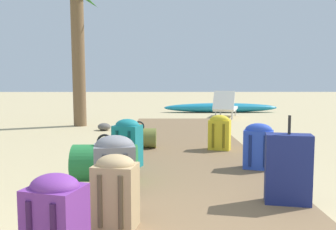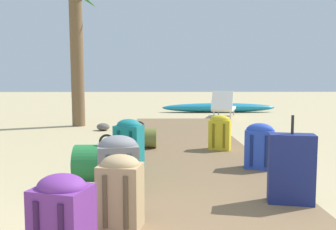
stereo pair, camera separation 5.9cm
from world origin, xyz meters
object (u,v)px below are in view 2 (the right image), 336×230
(backpack_yellow, at_px, (220,131))
(kayak, at_px, (219,108))
(backpack_tan, at_px, (120,190))
(backpack_blue, at_px, (260,145))
(duffel_bag_green, at_px, (107,163))
(lounge_chair, at_px, (224,107))
(backpack_grey, at_px, (118,169))
(duffel_bag_olive, at_px, (139,138))
(backpack_purple, at_px, (62,219))
(backpack_teal, at_px, (129,142))
(suitcase_navy, at_px, (291,169))

(backpack_yellow, relative_size, kayak, 0.13)
(backpack_tan, distance_m, backpack_blue, 2.26)
(duffel_bag_green, distance_m, kayak, 9.37)
(backpack_tan, distance_m, lounge_chair, 8.63)
(lounge_chair, relative_size, kayak, 0.41)
(backpack_grey, relative_size, backpack_tan, 1.12)
(duffel_bag_olive, bearing_deg, backpack_yellow, -7.78)
(backpack_yellow, distance_m, duffel_bag_green, 2.24)
(backpack_purple, height_order, backpack_blue, backpack_blue)
(backpack_teal, bearing_deg, backpack_blue, -3.71)
(backpack_tan, bearing_deg, duffel_bag_green, 102.81)
(lounge_chair, bearing_deg, duffel_bag_olive, -112.69)
(duffel_bag_olive, distance_m, backpack_tan, 3.09)
(backpack_grey, bearing_deg, duffel_bag_olive, 89.62)
(backpack_tan, height_order, kayak, backpack_tan)
(suitcase_navy, bearing_deg, backpack_tan, -159.86)
(backpack_tan, xyz_separation_m, suitcase_navy, (1.39, 0.51, 0.02))
(backpack_grey, xyz_separation_m, duffel_bag_green, (-0.20, 0.73, -0.12))
(duffel_bag_olive, height_order, backpack_tan, backpack_tan)
(backpack_purple, xyz_separation_m, kayak, (2.55, 10.75, -0.20))
(backpack_grey, distance_m, duffel_bag_olive, 2.61)
(backpack_yellow, xyz_separation_m, suitcase_navy, (0.22, -2.41, 0.02))
(backpack_yellow, height_order, duffel_bag_olive, backpack_yellow)
(backpack_tan, bearing_deg, backpack_grey, 98.61)
(suitcase_navy, bearing_deg, backpack_grey, -178.63)
(lounge_chair, bearing_deg, duffel_bag_green, -108.71)
(backpack_yellow, height_order, backpack_blue, backpack_blue)
(backpack_teal, height_order, duffel_bag_green, backpack_teal)
(backpack_tan, height_order, suitcase_navy, suitcase_navy)
(suitcase_navy, relative_size, lounge_chair, 0.47)
(backpack_tan, bearing_deg, backpack_yellow, 68.20)
(backpack_grey, bearing_deg, duffel_bag_green, 105.48)
(backpack_grey, height_order, backpack_yellow, backpack_grey)
(backpack_blue, bearing_deg, backpack_purple, -127.09)
(backpack_teal, bearing_deg, suitcase_navy, -41.37)
(backpack_yellow, distance_m, duffel_bag_olive, 1.24)
(backpack_purple, xyz_separation_m, suitcase_navy, (1.65, 1.05, 0.02))
(duffel_bag_olive, bearing_deg, backpack_teal, -92.32)
(backpack_tan, bearing_deg, suitcase_navy, 20.14)
(duffel_bag_olive, distance_m, backpack_blue, 2.03)
(duffel_bag_green, relative_size, kayak, 0.17)
(duffel_bag_green, bearing_deg, lounge_chair, 71.29)
(lounge_chair, bearing_deg, backpack_yellow, -100.25)
(backpack_grey, height_order, kayak, backpack_grey)
(backpack_grey, xyz_separation_m, kayak, (2.36, 9.74, -0.23))
(backpack_purple, distance_m, backpack_blue, 2.84)
(backpack_blue, bearing_deg, backpack_tan, -129.98)
(backpack_tan, relative_size, duffel_bag_green, 0.80)
(backpack_blue, bearing_deg, duffel_bag_olive, 137.95)
(suitcase_navy, relative_size, backpack_blue, 1.39)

